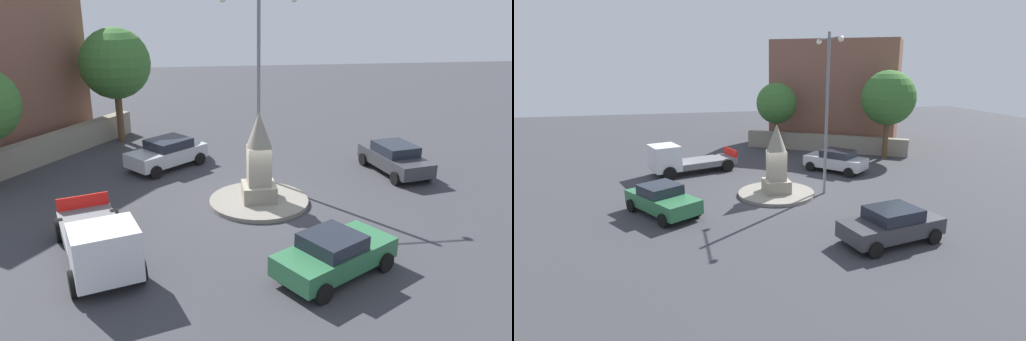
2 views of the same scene
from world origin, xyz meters
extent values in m
plane|color=#38383D|center=(0.00, 0.00, 0.00)|extent=(80.00, 80.00, 0.00)
cylinder|color=gray|center=(0.00, 0.00, 0.09)|extent=(4.20, 4.20, 0.18)
cube|color=gray|center=(0.00, 0.00, 0.52)|extent=(1.39, 1.39, 0.69)
cube|color=gray|center=(0.00, 0.00, 1.68)|extent=(0.95, 0.95, 1.64)
cone|color=gray|center=(0.00, 0.00, 3.23)|extent=(1.05, 1.05, 1.45)
cylinder|color=slate|center=(-0.31, -2.68, 4.31)|extent=(0.16, 0.16, 8.61)
cylinder|color=slate|center=(-1.08, -2.68, 8.28)|extent=(1.52, 0.08, 0.08)
cylinder|color=slate|center=(0.45, -2.68, 8.28)|extent=(1.52, 0.08, 0.08)
sphere|color=#F2EACC|center=(-1.84, -2.68, 8.18)|extent=(0.28, 0.28, 0.28)
sphere|color=#F2EACC|center=(1.21, -2.68, 8.18)|extent=(0.28, 0.28, 0.28)
cube|color=#2D6B42|center=(-1.67, 6.04, 0.66)|extent=(4.40, 3.69, 0.67)
cube|color=#1E232D|center=(-1.53, 6.12, 1.22)|extent=(2.29, 2.28, 0.47)
cylinder|color=black|center=(-2.39, 4.52, 0.32)|extent=(0.66, 0.53, 0.64)
cylinder|color=black|center=(-3.35, 6.02, 0.32)|extent=(0.66, 0.53, 0.64)
cylinder|color=black|center=(0.02, 6.05, 0.32)|extent=(0.66, 0.53, 0.64)
cylinder|color=black|center=(-0.94, 7.55, 0.32)|extent=(0.66, 0.53, 0.64)
cube|color=#38383D|center=(-7.10, -2.99, 0.65)|extent=(2.58, 4.49, 0.66)
cube|color=#1E232D|center=(-7.09, -3.04, 1.22)|extent=(1.99, 2.27, 0.49)
cylinder|color=black|center=(-5.94, -4.26, 0.32)|extent=(0.35, 0.67, 0.64)
cylinder|color=black|center=(-7.66, -4.61, 0.32)|extent=(0.35, 0.67, 0.64)
cylinder|color=black|center=(-6.53, -1.37, 0.32)|extent=(0.35, 0.67, 0.64)
cylinder|color=black|center=(-8.26, -1.72, 0.32)|extent=(0.35, 0.67, 0.64)
cube|color=#B7BABF|center=(4.05, -5.12, 0.67)|extent=(4.19, 3.97, 0.69)
cube|color=#1E232D|center=(3.93, -5.22, 1.24)|extent=(2.58, 2.54, 0.45)
cylinder|color=black|center=(4.52, -3.52, 0.32)|extent=(0.63, 0.59, 0.64)
cylinder|color=black|center=(5.70, -4.88, 0.32)|extent=(0.63, 0.59, 0.64)
cylinder|color=black|center=(2.41, -5.35, 0.32)|extent=(0.63, 0.59, 0.64)
cylinder|color=black|center=(3.59, -6.71, 0.32)|extent=(0.63, 0.59, 0.64)
cube|color=silver|center=(5.38, 5.97, 1.22)|extent=(2.38, 2.18, 1.60)
cube|color=slate|center=(6.26, 3.35, 0.61)|extent=(3.10, 4.31, 0.39)
cube|color=red|center=(6.87, 1.53, 1.06)|extent=(1.81, 0.66, 0.50)
cylinder|color=black|center=(4.43, 5.70, 0.42)|extent=(0.53, 0.89, 0.84)
cylinder|color=black|center=(6.29, 6.32, 0.42)|extent=(0.53, 0.89, 0.84)
cylinder|color=black|center=(5.70, 1.92, 0.42)|extent=(0.53, 0.89, 0.84)
cylinder|color=black|center=(7.56, 2.55, 0.42)|extent=(0.53, 0.89, 0.84)
cube|color=gray|center=(10.43, -6.71, 0.68)|extent=(7.72, 11.47, 1.36)
cube|color=brown|center=(14.37, -9.24, 4.49)|extent=(11.14, 12.43, 8.99)
cylinder|color=brown|center=(6.94, -10.30, 1.58)|extent=(0.40, 0.40, 3.16)
sphere|color=#386B2D|center=(6.94, -10.30, 4.56)|extent=(4.01, 4.01, 4.01)
cylinder|color=brown|center=(11.65, -2.97, 1.37)|extent=(0.27, 0.27, 2.74)
sphere|color=#386B2D|center=(11.65, -2.97, 3.89)|extent=(3.28, 3.28, 3.28)
camera|label=1|loc=(2.54, 20.17, 8.72)|focal=36.47mm
camera|label=2|loc=(-21.20, 5.42, 7.11)|focal=29.16mm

